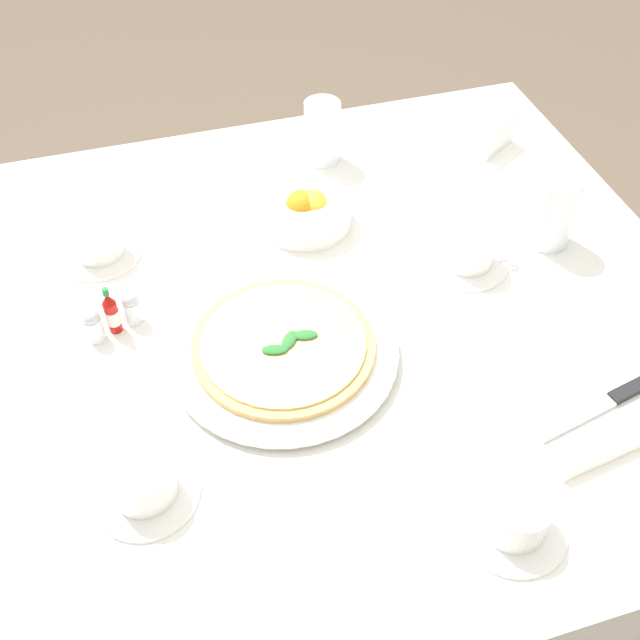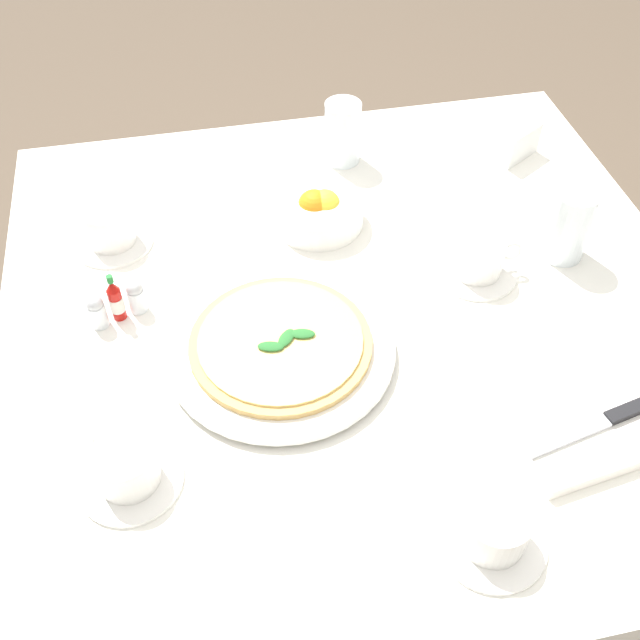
{
  "view_description": "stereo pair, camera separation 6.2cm",
  "coord_description": "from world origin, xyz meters",
  "px_view_note": "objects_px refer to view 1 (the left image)",
  "views": [
    {
      "loc": [
        0.27,
        0.74,
        1.55
      ],
      "look_at": [
        0.06,
        0.03,
        0.77
      ],
      "focal_mm": 41.84,
      "sensor_mm": 36.0,
      "label": 1
    },
    {
      "loc": [
        0.21,
        0.75,
        1.55
      ],
      "look_at": [
        0.06,
        0.03,
        0.77
      ],
      "focal_mm": 41.84,
      "sensor_mm": 36.0,
      "label": 2
    }
  ],
  "objects_px": {
    "pizza": "(283,345)",
    "napkin_folded": "(602,409)",
    "coffee_cup_center_back": "(143,482)",
    "water_glass_back_corner": "(553,214)",
    "coffee_cup_far_right": "(470,249)",
    "pizza_plate": "(284,351)",
    "menu_card": "(501,137)",
    "coffee_cup_near_left": "(516,515)",
    "citrus_bowl": "(306,211)",
    "salt_shaker": "(94,326)",
    "dinner_knife": "(604,404)",
    "coffee_cup_far_left": "(96,240)",
    "pepper_shaker": "(132,309)",
    "water_glass_right_edge": "(322,136)",
    "hot_sauce_bottle": "(112,313)"
  },
  "relations": [
    {
      "from": "pizza",
      "to": "citrus_bowl",
      "type": "xyz_separation_m",
      "value": [
        -0.11,
        -0.27,
        0.0
      ]
    },
    {
      "from": "pizza_plate",
      "to": "coffee_cup_near_left",
      "type": "xyz_separation_m",
      "value": [
        -0.19,
        0.33,
        0.02
      ]
    },
    {
      "from": "coffee_cup_center_back",
      "to": "water_glass_back_corner",
      "type": "height_order",
      "value": "water_glass_back_corner"
    },
    {
      "from": "pizza_plate",
      "to": "menu_card",
      "type": "distance_m",
      "value": 0.64
    },
    {
      "from": "pizza",
      "to": "napkin_folded",
      "type": "bearing_deg",
      "value": 150.16
    },
    {
      "from": "pepper_shaker",
      "to": "pizza",
      "type": "bearing_deg",
      "value": 146.16
    },
    {
      "from": "pepper_shaker",
      "to": "menu_card",
      "type": "distance_m",
      "value": 0.75
    },
    {
      "from": "water_glass_right_edge",
      "to": "salt_shaker",
      "type": "distance_m",
      "value": 0.55
    },
    {
      "from": "coffee_cup_center_back",
      "to": "citrus_bowl",
      "type": "distance_m",
      "value": 0.55
    },
    {
      "from": "coffee_cup_far_right",
      "to": "coffee_cup_near_left",
      "type": "bearing_deg",
      "value": 72.23
    },
    {
      "from": "water_glass_back_corner",
      "to": "water_glass_right_edge",
      "type": "height_order",
      "value": "water_glass_back_corner"
    },
    {
      "from": "coffee_cup_center_back",
      "to": "citrus_bowl",
      "type": "height_order",
      "value": "citrus_bowl"
    },
    {
      "from": "citrus_bowl",
      "to": "salt_shaker",
      "type": "height_order",
      "value": "citrus_bowl"
    },
    {
      "from": "water_glass_back_corner",
      "to": "coffee_cup_near_left",
      "type": "bearing_deg",
      "value": 57.44
    },
    {
      "from": "pizza_plate",
      "to": "dinner_knife",
      "type": "bearing_deg",
      "value": 149.91
    },
    {
      "from": "pepper_shaker",
      "to": "coffee_cup_near_left",
      "type": "bearing_deg",
      "value": 129.83
    },
    {
      "from": "coffee_cup_far_right",
      "to": "citrus_bowl",
      "type": "distance_m",
      "value": 0.28
    },
    {
      "from": "coffee_cup_far_right",
      "to": "citrus_bowl",
      "type": "bearing_deg",
      "value": -38.13
    },
    {
      "from": "pizza_plate",
      "to": "water_glass_back_corner",
      "type": "distance_m",
      "value": 0.49
    },
    {
      "from": "coffee_cup_center_back",
      "to": "coffee_cup_far_right",
      "type": "bearing_deg",
      "value": -153.82
    },
    {
      "from": "coffee_cup_center_back",
      "to": "menu_card",
      "type": "bearing_deg",
      "value": -143.57
    },
    {
      "from": "water_glass_back_corner",
      "to": "napkin_folded",
      "type": "height_order",
      "value": "water_glass_back_corner"
    },
    {
      "from": "coffee_cup_near_left",
      "to": "salt_shaker",
      "type": "bearing_deg",
      "value": -45.01
    },
    {
      "from": "napkin_folded",
      "to": "menu_card",
      "type": "height_order",
      "value": "menu_card"
    },
    {
      "from": "coffee_cup_near_left",
      "to": "hot_sauce_bottle",
      "type": "xyz_separation_m",
      "value": [
        0.41,
        -0.45,
        0.01
      ]
    },
    {
      "from": "water_glass_right_edge",
      "to": "dinner_knife",
      "type": "relative_size",
      "value": 0.59
    },
    {
      "from": "coffee_cup_far_left",
      "to": "pepper_shaker",
      "type": "distance_m",
      "value": 0.17
    },
    {
      "from": "water_glass_back_corner",
      "to": "menu_card",
      "type": "xyz_separation_m",
      "value": [
        -0.04,
        -0.25,
        -0.02
      ]
    },
    {
      "from": "coffee_cup_far_left",
      "to": "coffee_cup_center_back",
      "type": "distance_m",
      "value": 0.46
    },
    {
      "from": "water_glass_right_edge",
      "to": "dinner_knife",
      "type": "distance_m",
      "value": 0.69
    },
    {
      "from": "dinner_knife",
      "to": "coffee_cup_far_left",
      "type": "bearing_deg",
      "value": -52.18
    },
    {
      "from": "coffee_cup_far_left",
      "to": "pepper_shaker",
      "type": "relative_size",
      "value": 2.31
    },
    {
      "from": "water_glass_back_corner",
      "to": "napkin_folded",
      "type": "bearing_deg",
      "value": 73.32
    },
    {
      "from": "coffee_cup_center_back",
      "to": "hot_sauce_bottle",
      "type": "relative_size",
      "value": 1.57
    },
    {
      "from": "coffee_cup_far_left",
      "to": "dinner_knife",
      "type": "xyz_separation_m",
      "value": [
        -0.6,
        0.51,
        -0.01
      ]
    },
    {
      "from": "pepper_shaker",
      "to": "dinner_knife",
      "type": "bearing_deg",
      "value": 148.6
    },
    {
      "from": "dinner_knife",
      "to": "menu_card",
      "type": "distance_m",
      "value": 0.61
    },
    {
      "from": "coffee_cup_far_right",
      "to": "napkin_folded",
      "type": "bearing_deg",
      "value": 98.53
    },
    {
      "from": "salt_shaker",
      "to": "menu_card",
      "type": "height_order",
      "value": "menu_card"
    },
    {
      "from": "dinner_knife",
      "to": "pepper_shaker",
      "type": "distance_m",
      "value": 0.66
    },
    {
      "from": "pepper_shaker",
      "to": "menu_card",
      "type": "bearing_deg",
      "value": -160.94
    },
    {
      "from": "pizza_plate",
      "to": "pepper_shaker",
      "type": "height_order",
      "value": "pepper_shaker"
    },
    {
      "from": "water_glass_back_corner",
      "to": "pizza_plate",
      "type": "bearing_deg",
      "value": 14.1
    },
    {
      "from": "pizza",
      "to": "hot_sauce_bottle",
      "type": "distance_m",
      "value": 0.25
    },
    {
      "from": "coffee_cup_center_back",
      "to": "salt_shaker",
      "type": "relative_size",
      "value": 2.31
    },
    {
      "from": "pizza",
      "to": "coffee_cup_far_left",
      "type": "relative_size",
      "value": 1.97
    },
    {
      "from": "pizza",
      "to": "coffee_cup_center_back",
      "type": "xyz_separation_m",
      "value": [
        0.22,
        0.16,
        0.0
      ]
    },
    {
      "from": "napkin_folded",
      "to": "hot_sauce_bottle",
      "type": "bearing_deg",
      "value": -37.25
    },
    {
      "from": "coffee_cup_center_back",
      "to": "coffee_cup_far_right",
      "type": "distance_m",
      "value": 0.61
    },
    {
      "from": "pizza",
      "to": "water_glass_back_corner",
      "type": "relative_size",
      "value": 2.12
    }
  ]
}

